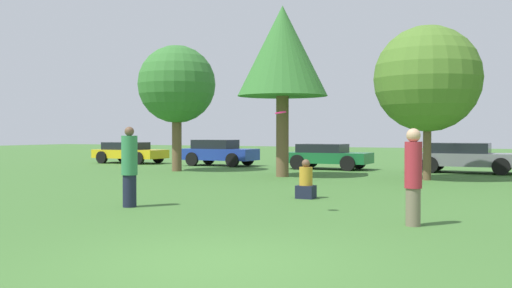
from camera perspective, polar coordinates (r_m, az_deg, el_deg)
ground_plane at (r=8.00m, az=-4.12°, el=-11.35°), size 120.00×120.00×0.00m
person_thrower at (r=13.90m, az=-12.18°, el=-2.17°), size 0.37×0.37×1.86m
person_catcher at (r=11.21m, az=15.02°, el=-2.98°), size 0.32×0.32×1.80m
frisbee at (r=12.37m, az=2.40°, el=3.06°), size 0.24×0.24×0.06m
bystander_sitting at (r=15.45m, az=4.86°, el=-3.77°), size 0.46×0.39×1.03m
tree_0 at (r=26.57m, az=-7.71°, el=5.71°), size 3.46×3.46×5.62m
tree_1 at (r=23.15m, az=2.58°, el=8.89°), size 3.53×3.53×6.68m
tree_2 at (r=22.23m, az=16.31°, el=6.08°), size 3.85×3.85×5.60m
parked_car_yellow at (r=33.77m, az=-12.22°, el=-0.75°), size 4.09×2.05×1.18m
parked_car_blue at (r=30.57m, az=-3.64°, el=-0.78°), size 3.84×1.86×1.35m
parked_car_green at (r=27.80m, az=6.89°, el=-1.12°), size 3.93×1.98×1.19m
parked_car_grey at (r=26.67m, az=19.62°, el=-1.17°), size 4.54×2.01×1.28m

